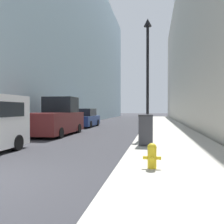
{
  "coord_description": "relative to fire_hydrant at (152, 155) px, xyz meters",
  "views": [
    {
      "loc": [
        4.38,
        -4.59,
        1.68
      ],
      "look_at": [
        0.59,
        17.08,
        1.43
      ],
      "focal_mm": 40.0,
      "sensor_mm": 36.0,
      "label": 1
    }
  ],
  "objects": [
    {
      "name": "sidewalk_right",
      "position": [
        0.95,
        16.12,
        -0.42
      ],
      "size": [
        3.78,
        60.0,
        0.16
      ],
      "color": "#B7B2A8",
      "rests_on": "ground"
    },
    {
      "name": "trash_bin",
      "position": [
        -0.31,
        4.03,
        0.32
      ],
      "size": [
        0.6,
        0.58,
        1.3
      ],
      "color": "#3D3D42",
      "rests_on": "sidewalk_right"
    },
    {
      "name": "pickup_truck",
      "position": [
        -6.32,
        8.97,
        0.53
      ],
      "size": [
        2.28,
        5.57,
        2.51
      ],
      "color": "#561919",
      "rests_on": "ground"
    },
    {
      "name": "fire_hydrant",
      "position": [
        0.0,
        0.0,
        0.0
      ],
      "size": [
        0.47,
        0.35,
        0.65
      ],
      "color": "yellow",
      "rests_on": "sidewalk_right"
    },
    {
      "name": "building_left_glass",
      "position": [
        -14.34,
        24.12,
        10.16
      ],
      "size": [
        12.0,
        60.0,
        21.3
      ],
      "color": "#99B7C6",
      "rests_on": "ground"
    },
    {
      "name": "lamppost",
      "position": [
        -0.38,
        8.5,
        3.84
      ],
      "size": [
        0.47,
        0.47,
        6.9
      ],
      "color": "black",
      "rests_on": "sidewalk_right"
    },
    {
      "name": "parked_sedan_near",
      "position": [
        -6.46,
        16.35,
        0.29
      ],
      "size": [
        1.87,
        4.59,
        1.73
      ],
      "color": "navy",
      "rests_on": "ground"
    }
  ]
}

